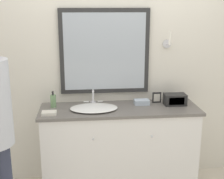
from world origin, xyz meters
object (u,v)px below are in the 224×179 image
sink_basin (94,108)px  picture_frame (157,97)px  appliance_box (175,99)px  soap_bottle (53,101)px

sink_basin → picture_frame: 0.71m
sink_basin → appliance_box: (0.87, 0.07, 0.04)m
picture_frame → appliance_box: bearing=-28.0°
sink_basin → picture_frame: sink_basin is taller
sink_basin → picture_frame: (0.69, 0.16, 0.04)m
soap_bottle → appliance_box: (1.28, -0.05, -0.01)m
soap_bottle → appliance_box: bearing=-2.2°
soap_bottle → picture_frame: soap_bottle is taller
sink_basin → picture_frame: bearing=13.0°
soap_bottle → appliance_box: size_ratio=0.76×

